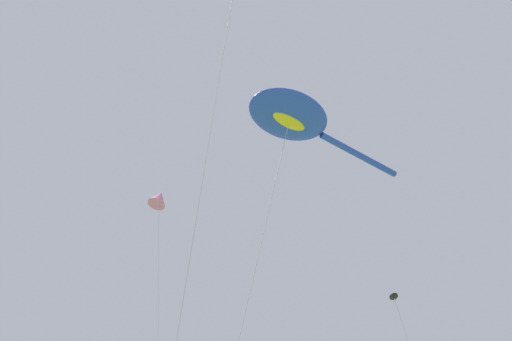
# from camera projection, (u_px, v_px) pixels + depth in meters

# --- Properties ---
(big_show_kite) EXTENTS (10.54, 3.62, 19.67)m
(big_show_kite) POSITION_uv_depth(u_px,v_px,m) (292.00, 118.00, 24.82)
(big_show_kite) COLOR blue
(big_show_kite) RESTS_ON ground
(small_kite_box_yellow) EXTENTS (3.79, 0.54, 10.09)m
(small_kite_box_yellow) POSITION_uv_depth(u_px,v_px,m) (400.00, 316.00, 18.32)
(small_kite_box_yellow) COLOR black
(small_kite_box_yellow) RESTS_ON ground
(small_kite_tiny_distant) EXTENTS (2.91, 1.95, 22.38)m
(small_kite_tiny_distant) POSITION_uv_depth(u_px,v_px,m) (159.00, 199.00, 33.95)
(small_kite_tiny_distant) COLOR pink
(small_kite_tiny_distant) RESTS_ON ground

